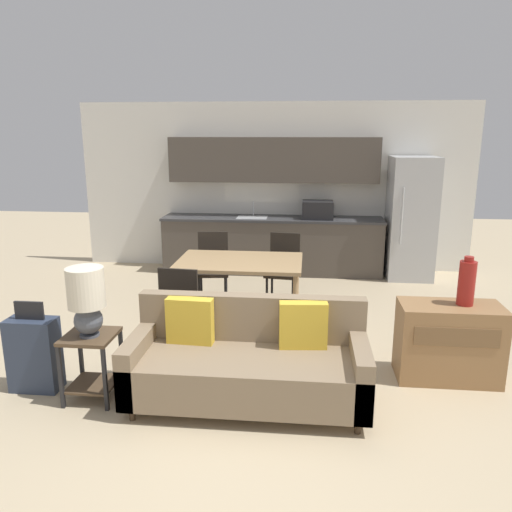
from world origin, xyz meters
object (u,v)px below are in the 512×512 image
at_px(dining_table, 240,266).
at_px(vase, 467,282).
at_px(refrigerator, 411,218).
at_px(side_table, 91,356).
at_px(table_lamp, 87,298).
at_px(suitcase, 34,354).
at_px(credenza, 448,342).
at_px(dining_chair_near_left, 183,306).
at_px(dining_chair_far_right, 283,266).
at_px(dining_chair_far_left, 213,265).
at_px(couch, 248,362).

xyz_separation_m(dining_table, vase, (2.19, -1.12, 0.21)).
bearing_deg(refrigerator, side_table, -129.52).
height_order(table_lamp, suitcase, table_lamp).
height_order(refrigerator, suitcase, refrigerator).
bearing_deg(vase, side_table, -167.60).
distance_m(side_table, credenza, 3.17).
relative_size(refrigerator, credenza, 2.06).
relative_size(vase, dining_chair_near_left, 0.48).
bearing_deg(dining_table, credenza, -29.00).
height_order(refrigerator, dining_chair_far_right, refrigerator).
bearing_deg(vase, table_lamp, -167.18).
bearing_deg(dining_table, vase, -27.12).
height_order(refrigerator, table_lamp, refrigerator).
height_order(side_table, dining_chair_far_right, dining_chair_far_right).
bearing_deg(suitcase, credenza, 9.08).
bearing_deg(dining_chair_far_right, refrigerator, 44.45).
bearing_deg(table_lamp, dining_chair_far_left, 78.56).
bearing_deg(refrigerator, credenza, -94.62).
bearing_deg(couch, refrigerator, 62.77).
relative_size(dining_table, dining_chair_far_left, 1.55).
distance_m(side_table, suitcase, 0.58).
height_order(side_table, dining_chair_near_left, dining_chair_near_left).
bearing_deg(credenza, dining_chair_far_left, 142.67).
xyz_separation_m(side_table, vase, (3.21, 0.71, 0.54)).
relative_size(couch, dining_chair_far_right, 2.11).
relative_size(couch, vase, 4.41).
height_order(dining_table, vase, vase).
bearing_deg(dining_chair_near_left, table_lamp, 66.72).
relative_size(vase, dining_chair_far_right, 0.48).
bearing_deg(credenza, side_table, -167.67).
xyz_separation_m(side_table, dining_chair_far_left, (0.55, 2.62, 0.12)).
height_order(vase, dining_chair_far_left, vase).
bearing_deg(vase, dining_chair_far_left, 144.29).
distance_m(dining_chair_far_right, dining_chair_far_left, 0.94).
xyz_separation_m(credenza, dining_chair_near_left, (-2.55, 0.29, 0.15)).
xyz_separation_m(dining_chair_far_left, suitcase, (-1.11, -2.53, -0.17)).
height_order(dining_chair_far_left, suitcase, dining_chair_far_left).
xyz_separation_m(refrigerator, credenza, (-0.28, -3.41, -0.58)).
height_order(couch, dining_chair_far_left, dining_chair_far_left).
xyz_separation_m(refrigerator, dining_chair_far_left, (-2.82, -1.47, -0.43)).
relative_size(couch, suitcase, 2.40).
bearing_deg(dining_chair_far_left, dining_chair_far_right, -5.84).
bearing_deg(couch, credenza, 17.91).
xyz_separation_m(table_lamp, dining_chair_near_left, (0.54, 0.99, -0.41)).
bearing_deg(dining_chair_far_right, dining_chair_near_left, -112.00).
distance_m(table_lamp, vase, 3.28).
distance_m(couch, vase, 2.06).
relative_size(credenza, suitcase, 1.11).
xyz_separation_m(dining_table, credenza, (2.08, -1.15, -0.36)).
height_order(table_lamp, dining_chair_far_right, table_lamp).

